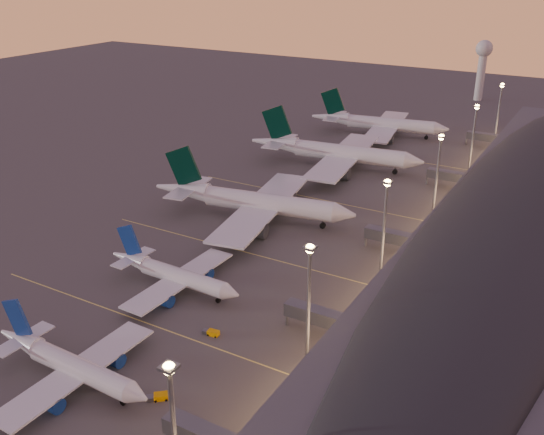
{
  "coord_description": "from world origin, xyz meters",
  "views": [
    {
      "loc": [
        79.17,
        -88.22,
        73.32
      ],
      "look_at": [
        2.0,
        45.0,
        7.0
      ],
      "focal_mm": 40.0,
      "sensor_mm": 36.0,
      "label": 1
    }
  ],
  "objects_px": {
    "airliner_narrow_north": "(173,274)",
    "airliner_wide_near": "(252,202)",
    "airliner_narrow_south": "(69,364)",
    "baggage_tug_c": "(211,333)",
    "airliner_wide_mid": "(334,152)",
    "baggage_tug_b": "(158,397)",
    "radar_tower": "(483,60)",
    "airliner_wide_far": "(379,124)"
  },
  "relations": [
    {
      "from": "airliner_wide_far",
      "to": "radar_tower",
      "type": "relative_size",
      "value": 1.89
    },
    {
      "from": "airliner_narrow_south",
      "to": "radar_tower",
      "type": "xyz_separation_m",
      "value": [
        10.05,
        286.95,
        18.32
      ]
    },
    {
      "from": "airliner_narrow_north",
      "to": "airliner_wide_mid",
      "type": "distance_m",
      "value": 103.63
    },
    {
      "from": "airliner_narrow_north",
      "to": "baggage_tug_b",
      "type": "relative_size",
      "value": 9.85
    },
    {
      "from": "airliner_wide_far",
      "to": "baggage_tug_b",
      "type": "relative_size",
      "value": 15.85
    },
    {
      "from": "airliner_narrow_north",
      "to": "airliner_wide_far",
      "type": "distance_m",
      "value": 154.34
    },
    {
      "from": "airliner_wide_mid",
      "to": "baggage_tug_b",
      "type": "xyz_separation_m",
      "value": [
        28.19,
        -136.67,
        -5.05
      ]
    },
    {
      "from": "airliner_wide_near",
      "to": "airliner_wide_mid",
      "type": "relative_size",
      "value": 0.96
    },
    {
      "from": "airliner_narrow_south",
      "to": "baggage_tug_b",
      "type": "height_order",
      "value": "airliner_narrow_south"
    },
    {
      "from": "airliner_narrow_north",
      "to": "airliner_wide_near",
      "type": "relative_size",
      "value": 0.59
    },
    {
      "from": "airliner_narrow_north",
      "to": "baggage_tug_b",
      "type": "distance_m",
      "value": 40.47
    },
    {
      "from": "airliner_wide_far",
      "to": "radar_tower",
      "type": "distance_m",
      "value": 99.59
    },
    {
      "from": "airliner_narrow_north",
      "to": "airliner_wide_mid",
      "type": "relative_size",
      "value": 0.57
    },
    {
      "from": "baggage_tug_b",
      "to": "baggage_tug_c",
      "type": "bearing_deg",
      "value": 59.56
    },
    {
      "from": "airliner_wide_near",
      "to": "airliner_narrow_south",
      "type": "bearing_deg",
      "value": -92.18
    },
    {
      "from": "airliner_wide_far",
      "to": "baggage_tug_b",
      "type": "xyz_separation_m",
      "value": [
        29.86,
        -187.37,
        -4.56
      ]
    },
    {
      "from": "airliner_wide_mid",
      "to": "radar_tower",
      "type": "relative_size",
      "value": 2.08
    },
    {
      "from": "radar_tower",
      "to": "baggage_tug_b",
      "type": "bearing_deg",
      "value": -88.45
    },
    {
      "from": "airliner_wide_mid",
      "to": "airliner_wide_far",
      "type": "distance_m",
      "value": 50.73
    },
    {
      "from": "airliner_wide_far",
      "to": "airliner_narrow_south",
      "type": "bearing_deg",
      "value": -95.8
    },
    {
      "from": "airliner_wide_near",
      "to": "baggage_tug_c",
      "type": "relative_size",
      "value": 17.11
    },
    {
      "from": "airliner_wide_far",
      "to": "baggage_tug_c",
      "type": "relative_size",
      "value": 16.29
    },
    {
      "from": "airliner_narrow_north",
      "to": "baggage_tug_c",
      "type": "bearing_deg",
      "value": -29.75
    },
    {
      "from": "baggage_tug_b",
      "to": "baggage_tug_c",
      "type": "height_order",
      "value": "baggage_tug_b"
    },
    {
      "from": "airliner_narrow_south",
      "to": "airliner_wide_mid",
      "type": "bearing_deg",
      "value": 95.34
    },
    {
      "from": "airliner_wide_mid",
      "to": "baggage_tug_c",
      "type": "relative_size",
      "value": 17.91
    },
    {
      "from": "airliner_narrow_north",
      "to": "airliner_wide_far",
      "type": "height_order",
      "value": "airliner_wide_far"
    },
    {
      "from": "airliner_narrow_north",
      "to": "baggage_tug_b",
      "type": "xyz_separation_m",
      "value": [
        22.96,
        -33.19,
        -3.02
      ]
    },
    {
      "from": "airliner_wide_far",
      "to": "airliner_wide_mid",
      "type": "bearing_deg",
      "value": -97.54
    },
    {
      "from": "airliner_wide_far",
      "to": "baggage_tug_b",
      "type": "height_order",
      "value": "airliner_wide_far"
    },
    {
      "from": "airliner_wide_near",
      "to": "airliner_wide_far",
      "type": "xyz_separation_m",
      "value": [
        -0.83,
        108.56,
        -0.26
      ]
    },
    {
      "from": "airliner_narrow_north",
      "to": "airliner_wide_near",
      "type": "distance_m",
      "value": 46.06
    },
    {
      "from": "airliner_wide_mid",
      "to": "airliner_wide_far",
      "type": "height_order",
      "value": "airliner_wide_mid"
    },
    {
      "from": "airliner_narrow_north",
      "to": "airliner_narrow_south",
      "type": "bearing_deg",
      "value": -80.63
    },
    {
      "from": "airliner_wide_near",
      "to": "baggage_tug_c",
      "type": "distance_m",
      "value": 62.95
    },
    {
      "from": "airliner_narrow_south",
      "to": "baggage_tug_c",
      "type": "distance_m",
      "value": 29.29
    },
    {
      "from": "airliner_narrow_south",
      "to": "airliner_wide_far",
      "type": "height_order",
      "value": "airliner_wide_far"
    },
    {
      "from": "airliner_narrow_south",
      "to": "airliner_wide_near",
      "type": "xyz_separation_m",
      "value": [
        -11.32,
        82.78,
        1.79
      ]
    },
    {
      "from": "airliner_wide_near",
      "to": "baggage_tug_b",
      "type": "relative_size",
      "value": 16.65
    },
    {
      "from": "baggage_tug_b",
      "to": "airliner_narrow_south",
      "type": "bearing_deg",
      "value": 152.89
    },
    {
      "from": "airliner_wide_mid",
      "to": "radar_tower",
      "type": "distance_m",
      "value": 148.65
    },
    {
      "from": "radar_tower",
      "to": "airliner_wide_mid",
      "type": "bearing_deg",
      "value": -97.99
    }
  ]
}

